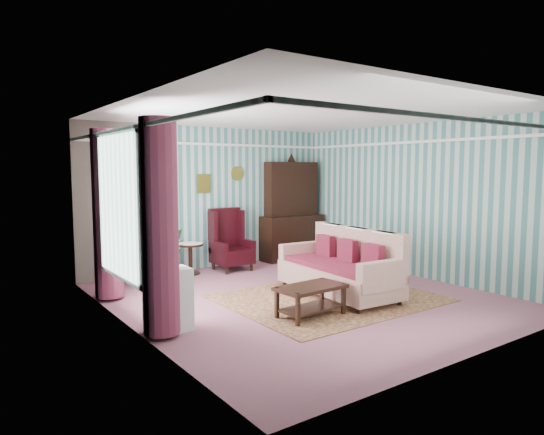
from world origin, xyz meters
TOP-DOWN VIEW (x-y plane):
  - floor at (0.00, 0.00)m, footprint 6.00×6.00m
  - room_shell at (-0.62, 0.18)m, footprint 5.53×6.02m
  - bookcase at (-1.35, 2.84)m, footprint 0.80×0.28m
  - dresser_hutch at (1.90, 2.72)m, footprint 1.50×0.56m
  - wingback_left at (-1.60, 2.45)m, footprint 0.76×0.80m
  - wingback_right at (0.15, 2.45)m, footprint 0.76×0.80m
  - seated_woman at (-1.60, 2.45)m, footprint 0.44×0.40m
  - round_side_table at (-0.70, 2.60)m, footprint 0.50×0.50m
  - nest_table at (2.47, 0.90)m, footprint 0.45×0.38m
  - plant_stand at (-2.40, -0.30)m, footprint 0.55×0.35m
  - rug at (0.30, -0.30)m, footprint 3.20×2.60m
  - sofa at (0.56, -0.23)m, footprint 1.23×2.26m
  - floral_armchair at (0.72, 0.51)m, footprint 0.84×0.81m
  - coffee_table at (-0.54, -0.87)m, footprint 1.01×0.60m
  - potted_plant_a at (-2.40, -0.38)m, footprint 0.40×0.37m
  - potted_plant_b at (-2.28, -0.22)m, footprint 0.31×0.27m
  - potted_plant_c at (-2.44, -0.24)m, footprint 0.32×0.32m

SIDE VIEW (x-z plane):
  - floor at x=0.00m, z-range 0.00..0.00m
  - rug at x=0.30m, z-range 0.00..0.01m
  - coffee_table at x=-0.54m, z-range 0.00..0.44m
  - nest_table at x=2.47m, z-range 0.00..0.54m
  - round_side_table at x=-0.70m, z-range 0.00..0.60m
  - plant_stand at x=-2.40m, z-range 0.00..0.80m
  - sofa at x=0.56m, z-range 0.00..0.93m
  - floral_armchair at x=0.72m, z-range 0.00..1.03m
  - seated_woman at x=-1.60m, z-range 0.00..1.18m
  - wingback_left at x=-1.60m, z-range 0.00..1.25m
  - wingback_right at x=0.15m, z-range 0.00..1.25m
  - potted_plant_a at x=-2.40m, z-range 0.80..1.19m
  - potted_plant_c at x=-2.44m, z-range 0.80..1.24m
  - potted_plant_b at x=-2.28m, z-range 0.80..1.29m
  - bookcase at x=-1.35m, z-range 0.00..2.24m
  - dresser_hutch at x=1.90m, z-range 0.00..2.36m
  - room_shell at x=-0.62m, z-range 0.55..3.46m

